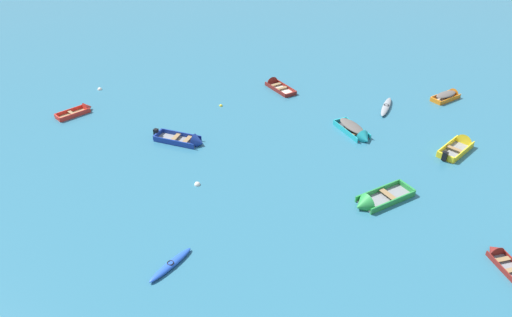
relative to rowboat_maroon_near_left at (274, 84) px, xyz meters
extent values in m
cube|color=beige|center=(0.42, -0.94, -0.11)|extent=(2.25, 3.24, 0.08)
cube|color=maroon|center=(-0.13, -1.18, 0.01)|extent=(1.35, 2.94, 0.33)
cube|color=maroon|center=(0.96, -0.70, 0.01)|extent=(1.35, 2.94, 0.33)
cube|color=maroon|center=(1.06, -2.39, 0.01)|extent=(1.12, 0.58, 0.33)
cone|color=maroon|center=(-0.25, 0.57, 0.03)|extent=(1.34, 1.13, 1.14)
cube|color=#937047|center=(0.48, -1.09, 0.08)|extent=(1.11, 0.73, 0.03)
cube|color=#937047|center=(0.11, -0.24, 0.08)|extent=(1.11, 0.73, 0.03)
cube|color=beige|center=(14.03, -5.02, -0.11)|extent=(2.70, 1.98, 0.09)
cube|color=orange|center=(13.80, -4.53, 0.03)|extent=(2.40, 1.19, 0.37)
cube|color=orange|center=(14.26, -5.50, 0.03)|extent=(2.40, 1.19, 0.37)
cube|color=orange|center=(12.84, -5.58, 0.03)|extent=(0.55, 0.99, 0.37)
cone|color=orange|center=(15.26, -4.43, 0.05)|extent=(0.98, 1.18, 1.02)
cube|color=#937047|center=(13.90, -5.07, 0.10)|extent=(0.66, 0.98, 0.03)
ellipsoid|color=#59514C|center=(14.03, -5.02, 0.31)|extent=(2.48, 1.85, 0.27)
cube|color=gray|center=(-8.81, -8.60, -0.10)|extent=(3.30, 2.52, 0.10)
cube|color=navy|center=(-8.51, -8.06, 0.06)|extent=(2.90, 1.65, 0.42)
cube|color=navy|center=(-9.10, -9.14, 0.06)|extent=(2.90, 1.65, 0.42)
cube|color=navy|center=(-10.24, -7.81, 0.06)|extent=(0.69, 1.11, 0.42)
cone|color=navy|center=(-7.31, -9.43, 0.08)|extent=(1.22, 1.39, 1.18)
cube|color=#937047|center=(-8.95, -8.52, 0.14)|extent=(0.83, 1.12, 0.03)
cube|color=#937047|center=(-8.12, -8.98, 0.14)|extent=(0.83, 1.12, 0.03)
cube|color=black|center=(-10.36, -7.74, 0.20)|extent=(0.42, 0.42, 0.59)
cube|color=#4C4C51|center=(4.25, -9.21, -0.11)|extent=(1.94, 3.21, 0.10)
cube|color=teal|center=(4.81, -9.04, 0.04)|extent=(1.00, 3.03, 0.38)
cube|color=teal|center=(3.69, -9.39, 0.04)|extent=(1.00, 3.03, 0.38)
cube|color=teal|center=(3.79, -7.71, 0.04)|extent=(1.13, 0.45, 0.38)
cone|color=teal|center=(4.74, -10.78, 0.06)|extent=(1.29, 1.02, 1.12)
cube|color=#937047|center=(4.20, -9.06, 0.12)|extent=(1.10, 0.62, 0.03)
cube|color=#937047|center=(4.48, -9.93, 0.12)|extent=(1.10, 0.62, 0.03)
ellipsoid|color=#59514C|center=(4.25, -9.21, 0.35)|extent=(1.82, 2.94, 0.33)
cube|color=gray|center=(3.65, -17.50, -0.10)|extent=(3.66, 2.44, 0.10)
cube|color=#288C3D|center=(3.89, -18.13, 0.05)|extent=(3.36, 1.40, 0.41)
cube|color=#288C3D|center=(3.40, -16.87, 0.05)|extent=(3.36, 1.40, 0.41)
cube|color=#288C3D|center=(5.31, -16.84, 0.05)|extent=(0.62, 1.29, 0.41)
cone|color=#288C3D|center=(1.91, -18.18, 0.07)|extent=(1.24, 1.51, 1.30)
cube|color=#937047|center=(3.82, -17.43, 0.13)|extent=(0.79, 1.27, 0.03)
ellipsoid|color=blue|center=(-9.32, -21.19, -0.02)|extent=(2.41, 2.43, 0.27)
torus|color=black|center=(-9.32, -21.19, 0.10)|extent=(0.51, 0.51, 0.06)
cube|color=gray|center=(10.61, -13.05, -0.10)|extent=(3.08, 2.70, 0.11)
cube|color=yellow|center=(10.25, -12.55, 0.07)|extent=(2.55, 1.91, 0.45)
cube|color=yellow|center=(10.98, -13.55, 0.07)|extent=(2.55, 1.91, 0.45)
cube|color=yellow|center=(9.36, -13.97, 0.07)|extent=(0.82, 1.05, 0.45)
cone|color=yellow|center=(11.91, -12.09, 0.09)|extent=(1.28, 1.38, 1.19)
cube|color=#937047|center=(10.48, -13.15, 0.16)|extent=(0.92, 1.08, 0.03)
cube|color=black|center=(9.26, -14.05, 0.23)|extent=(0.42, 0.43, 0.63)
cube|color=#99754C|center=(-17.10, -3.15, -0.11)|extent=(2.54, 2.18, 0.09)
cube|color=red|center=(-17.39, -2.74, 0.03)|extent=(2.13, 1.52, 0.37)
cube|color=red|center=(-16.81, -3.56, 0.03)|extent=(2.13, 1.52, 0.37)
cube|color=red|center=(-18.15, -3.89, 0.03)|extent=(0.65, 0.86, 0.37)
cone|color=red|center=(-16.01, -2.39, 0.05)|extent=(1.03, 1.12, 0.96)
cube|color=#937047|center=(-17.21, -3.23, 0.10)|extent=(0.73, 0.89, 0.03)
ellipsoid|color=gray|center=(8.34, -5.89, 0.01)|extent=(2.39, 3.40, 0.33)
torus|color=black|center=(8.34, -5.89, 0.16)|extent=(0.61, 0.61, 0.07)
cube|color=gray|center=(7.66, -24.08, -0.12)|extent=(1.09, 2.53, 0.07)
cube|color=maroon|center=(7.21, -24.13, -0.01)|extent=(0.32, 2.56, 0.29)
cone|color=maroon|center=(7.53, -22.75, 0.00)|extent=(0.92, 0.67, 0.87)
cube|color=#937047|center=(7.60, -23.47, 0.05)|extent=(0.83, 0.35, 0.03)
sphere|color=silver|center=(-7.64, -14.28, -0.15)|extent=(0.39, 0.39, 0.39)
sphere|color=yellow|center=(-5.15, -3.36, -0.15)|extent=(0.29, 0.29, 0.29)
sphere|color=silver|center=(-15.59, 1.54, -0.15)|extent=(0.40, 0.40, 0.40)
camera|label=1|loc=(-7.62, -38.84, 17.58)|focal=33.04mm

